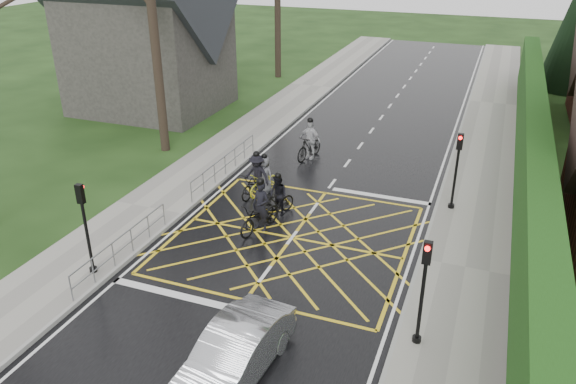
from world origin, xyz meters
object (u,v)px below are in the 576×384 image
Objects in this scene: cyclist_back at (278,199)px; cyclist_mid at (256,179)px; cyclist_rear at (260,214)px; car at (234,354)px; cyclist_lead at (264,180)px; cyclist_front at (310,144)px.

cyclist_mid is (-1.47, 1.33, 0.05)m from cyclist_back.
car is (2.35, -7.05, 0.01)m from cyclist_rear.
cyclist_rear reaches higher than cyclist_lead.
cyclist_back is 0.85× the size of cyclist_front.
cyclist_front reaches higher than cyclist_lead.
cyclist_rear is 3.00m from cyclist_mid.
cyclist_mid is 0.99× the size of cyclist_front.
cyclist_mid is at bearing 115.75° from car.
cyclist_front is at bearing 96.75° from cyclist_lead.
cyclist_front reaches higher than cyclist_mid.
cyclist_rear reaches higher than cyclist_mid.
cyclist_mid is 0.37m from cyclist_lead.
cyclist_lead is (-1.11, 2.97, -0.07)m from cyclist_rear.
cyclist_rear is 7.44m from car.
cyclist_back is at bearing -31.82° from cyclist_mid.
cyclist_mid is 4.70m from cyclist_front.
cyclist_mid is at bearing -113.57° from cyclist_lead.
cyclist_back is 0.86× the size of cyclist_mid.
cyclist_rear is at bearing -53.33° from cyclist_mid.
cyclist_back is 1.99m from cyclist_mid.
cyclist_rear is 1.36m from cyclist_back.
cyclist_front is 4.39m from cyclist_lead.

